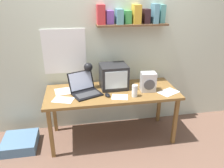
{
  "coord_description": "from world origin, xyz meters",
  "views": [
    {
      "loc": [
        -0.44,
        -2.52,
        1.9
      ],
      "look_at": [
        0.0,
        0.0,
        0.81
      ],
      "focal_mm": 35.0,
      "sensor_mm": 36.0,
      "label": 1
    }
  ],
  "objects_px": {
    "floor_cushion": "(20,143)",
    "open_notebook": "(168,92)",
    "laptop": "(84,88)",
    "loose_paper_near_monitor": "(63,100)",
    "crt_monitor": "(114,76)",
    "computer_mouse": "(107,95)",
    "printed_handout": "(120,97)",
    "desk_lamp": "(88,70)",
    "juice_glass": "(135,91)",
    "space_heater": "(148,82)",
    "loose_paper_near_laptop": "(67,91)",
    "corner_desk": "(112,95)"
  },
  "relations": [
    {
      "from": "floor_cushion",
      "to": "open_notebook",
      "type": "bearing_deg",
      "value": -4.11
    },
    {
      "from": "laptop",
      "to": "loose_paper_near_monitor",
      "type": "height_order",
      "value": "laptop"
    },
    {
      "from": "crt_monitor",
      "to": "computer_mouse",
      "type": "height_order",
      "value": "crt_monitor"
    },
    {
      "from": "laptop",
      "to": "loose_paper_near_monitor",
      "type": "relative_size",
      "value": 1.57
    },
    {
      "from": "computer_mouse",
      "to": "printed_handout",
      "type": "xyz_separation_m",
      "value": [
        0.14,
        -0.05,
        -0.01
      ]
    },
    {
      "from": "loose_paper_near_monitor",
      "to": "printed_handout",
      "type": "relative_size",
      "value": 1.23
    },
    {
      "from": "desk_lamp",
      "to": "juice_glass",
      "type": "height_order",
      "value": "desk_lamp"
    },
    {
      "from": "loose_paper_near_monitor",
      "to": "open_notebook",
      "type": "relative_size",
      "value": 0.91
    },
    {
      "from": "space_heater",
      "to": "loose_paper_near_laptop",
      "type": "distance_m",
      "value": 1.06
    },
    {
      "from": "corner_desk",
      "to": "floor_cushion",
      "type": "distance_m",
      "value": 1.36
    },
    {
      "from": "juice_glass",
      "to": "floor_cushion",
      "type": "relative_size",
      "value": 0.35
    },
    {
      "from": "printed_handout",
      "to": "crt_monitor",
      "type": "bearing_deg",
      "value": 93.94
    },
    {
      "from": "computer_mouse",
      "to": "loose_paper_near_laptop",
      "type": "bearing_deg",
      "value": 154.43
    },
    {
      "from": "loose_paper_near_laptop",
      "to": "printed_handout",
      "type": "distance_m",
      "value": 0.71
    },
    {
      "from": "floor_cushion",
      "to": "loose_paper_near_laptop",
      "type": "bearing_deg",
      "value": 10.77
    },
    {
      "from": "crt_monitor",
      "to": "juice_glass",
      "type": "xyz_separation_m",
      "value": [
        0.2,
        -0.31,
        -0.09
      ]
    },
    {
      "from": "floor_cushion",
      "to": "space_heater",
      "type": "bearing_deg",
      "value": -1.46
    },
    {
      "from": "computer_mouse",
      "to": "open_notebook",
      "type": "relative_size",
      "value": 0.38
    },
    {
      "from": "printed_handout",
      "to": "loose_paper_near_monitor",
      "type": "bearing_deg",
      "value": 176.41
    },
    {
      "from": "computer_mouse",
      "to": "desk_lamp",
      "type": "bearing_deg",
      "value": 123.85
    },
    {
      "from": "corner_desk",
      "to": "printed_handout",
      "type": "distance_m",
      "value": 0.21
    },
    {
      "from": "corner_desk",
      "to": "printed_handout",
      "type": "relative_size",
      "value": 7.5
    },
    {
      "from": "desk_lamp",
      "to": "loose_paper_near_laptop",
      "type": "height_order",
      "value": "desk_lamp"
    },
    {
      "from": "laptop",
      "to": "juice_glass",
      "type": "distance_m",
      "value": 0.63
    },
    {
      "from": "desk_lamp",
      "to": "printed_handout",
      "type": "relative_size",
      "value": 1.54
    },
    {
      "from": "laptop",
      "to": "loose_paper_near_monitor",
      "type": "distance_m",
      "value": 0.31
    },
    {
      "from": "desk_lamp",
      "to": "laptop",
      "type": "bearing_deg",
      "value": -116.47
    },
    {
      "from": "loose_paper_near_monitor",
      "to": "printed_handout",
      "type": "xyz_separation_m",
      "value": [
        0.68,
        -0.04,
        0.0
      ]
    },
    {
      "from": "juice_glass",
      "to": "computer_mouse",
      "type": "xyz_separation_m",
      "value": [
        -0.33,
        0.06,
        -0.05
      ]
    },
    {
      "from": "floor_cushion",
      "to": "crt_monitor",
      "type": "bearing_deg",
      "value": 6.15
    },
    {
      "from": "loose_paper_near_laptop",
      "to": "floor_cushion",
      "type": "relative_size",
      "value": 0.74
    },
    {
      "from": "space_heater",
      "to": "floor_cushion",
      "type": "height_order",
      "value": "space_heater"
    },
    {
      "from": "loose_paper_near_laptop",
      "to": "open_notebook",
      "type": "distance_m",
      "value": 1.31
    },
    {
      "from": "laptop",
      "to": "floor_cushion",
      "type": "height_order",
      "value": "laptop"
    },
    {
      "from": "loose_paper_near_laptop",
      "to": "loose_paper_near_monitor",
      "type": "height_order",
      "value": "same"
    },
    {
      "from": "computer_mouse",
      "to": "loose_paper_near_laptop",
      "type": "relative_size",
      "value": 0.36
    },
    {
      "from": "juice_glass",
      "to": "computer_mouse",
      "type": "distance_m",
      "value": 0.34
    },
    {
      "from": "crt_monitor",
      "to": "laptop",
      "type": "xyz_separation_m",
      "value": [
        -0.39,
        -0.11,
        -0.09
      ]
    },
    {
      "from": "space_heater",
      "to": "open_notebook",
      "type": "distance_m",
      "value": 0.29
    },
    {
      "from": "floor_cushion",
      "to": "loose_paper_near_monitor",
      "type": "bearing_deg",
      "value": -11.61
    },
    {
      "from": "desk_lamp",
      "to": "open_notebook",
      "type": "distance_m",
      "value": 1.07
    },
    {
      "from": "computer_mouse",
      "to": "loose_paper_near_monitor",
      "type": "height_order",
      "value": "computer_mouse"
    },
    {
      "from": "crt_monitor",
      "to": "space_heater",
      "type": "bearing_deg",
      "value": -25.2
    },
    {
      "from": "desk_lamp",
      "to": "printed_handout",
      "type": "height_order",
      "value": "desk_lamp"
    },
    {
      "from": "crt_monitor",
      "to": "computer_mouse",
      "type": "relative_size",
      "value": 3.11
    },
    {
      "from": "loose_paper_near_monitor",
      "to": "open_notebook",
      "type": "bearing_deg",
      "value": -0.57
    },
    {
      "from": "open_notebook",
      "to": "juice_glass",
      "type": "bearing_deg",
      "value": -175.44
    },
    {
      "from": "loose_paper_near_monitor",
      "to": "floor_cushion",
      "type": "xyz_separation_m",
      "value": [
        -0.61,
        0.13,
        -0.64
      ]
    },
    {
      "from": "corner_desk",
      "to": "floor_cushion",
      "type": "xyz_separation_m",
      "value": [
        -1.23,
        -0.02,
        -0.58
      ]
    },
    {
      "from": "space_heater",
      "to": "loose_paper_near_laptop",
      "type": "bearing_deg",
      "value": 175.6
    }
  ]
}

